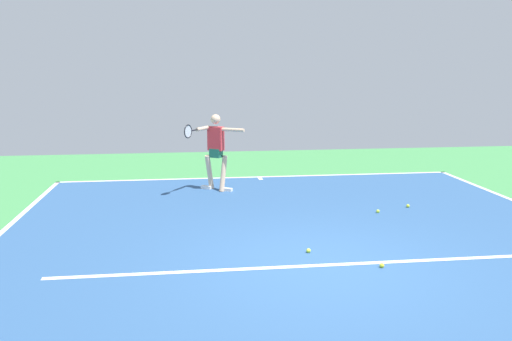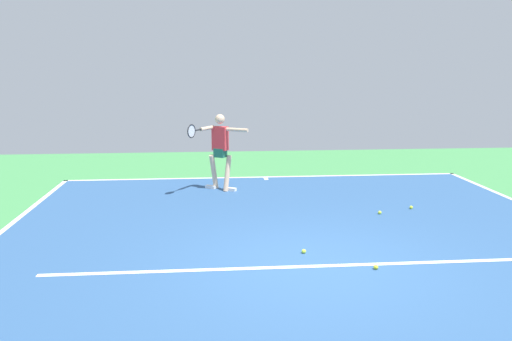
# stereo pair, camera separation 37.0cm
# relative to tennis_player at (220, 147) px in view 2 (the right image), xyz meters

# --- Properties ---
(ground_plane) EXTENTS (21.23, 21.23, 0.00)m
(ground_plane) POSITION_rel_tennis_player_xyz_m (-1.17, 4.89, -0.98)
(ground_plane) COLOR #428E4C
(court_surface) EXTENTS (9.95, 12.62, 0.00)m
(court_surface) POSITION_rel_tennis_player_xyz_m (-1.17, 4.89, -0.98)
(court_surface) COLOR #2D5484
(court_surface) RESTS_ON ground_plane
(court_line_baseline_near) EXTENTS (9.95, 0.10, 0.01)m
(court_line_baseline_near) POSITION_rel_tennis_player_xyz_m (-1.17, -1.37, -0.98)
(court_line_baseline_near) COLOR white
(court_line_baseline_near) RESTS_ON ground_plane
(court_line_service) EXTENTS (7.46, 0.10, 0.01)m
(court_line_service) POSITION_rel_tennis_player_xyz_m (-1.17, 4.89, -0.98)
(court_line_service) COLOR white
(court_line_service) RESTS_ON ground_plane
(court_line_centre_mark) EXTENTS (0.10, 0.30, 0.01)m
(court_line_centre_mark) POSITION_rel_tennis_player_xyz_m (-1.17, -1.17, -0.98)
(court_line_centre_mark) COLOR white
(court_line_centre_mark) RESTS_ON ground_plane
(tennis_player) EXTENTS (1.31, 1.04, 1.72)m
(tennis_player) POSITION_rel_tennis_player_xyz_m (0.00, 0.00, 0.00)
(tennis_player) COLOR beige
(tennis_player) RESTS_ON ground_plane
(tennis_ball_near_player) EXTENTS (0.07, 0.07, 0.07)m
(tennis_ball_near_player) POSITION_rel_tennis_player_xyz_m (-2.95, 2.33, -0.95)
(tennis_ball_near_player) COLOR #C6E53D
(tennis_ball_near_player) RESTS_ON ground_plane
(tennis_ball_by_sideline) EXTENTS (0.07, 0.07, 0.07)m
(tennis_ball_by_sideline) POSITION_rel_tennis_player_xyz_m (-1.13, 4.36, -0.95)
(tennis_ball_by_sideline) COLOR #C6E53D
(tennis_ball_by_sideline) RESTS_ON ground_plane
(tennis_ball_by_baseline) EXTENTS (0.07, 0.07, 0.07)m
(tennis_ball_by_baseline) POSITION_rel_tennis_player_xyz_m (-2.00, 5.09, -0.95)
(tennis_ball_by_baseline) COLOR yellow
(tennis_ball_by_baseline) RESTS_ON ground_plane
(tennis_ball_centre_court) EXTENTS (0.07, 0.07, 0.07)m
(tennis_ball_centre_court) POSITION_rel_tennis_player_xyz_m (-3.68, 2.02, -0.95)
(tennis_ball_centre_court) COLOR #CCE033
(tennis_ball_centre_court) RESTS_ON ground_plane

